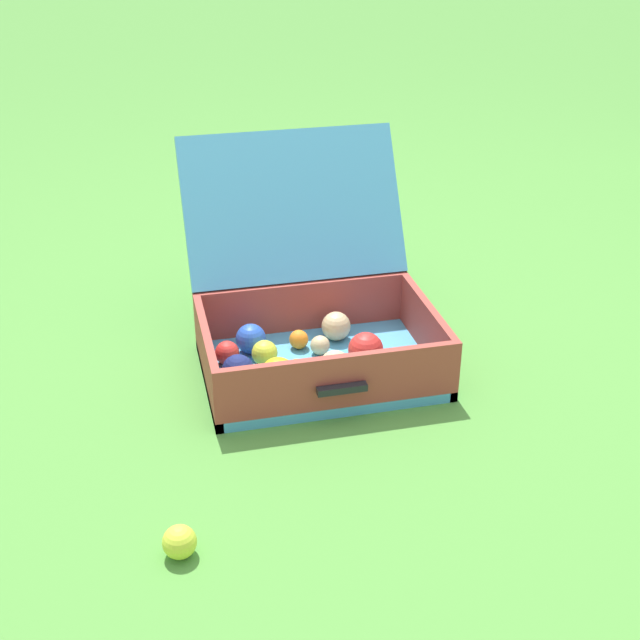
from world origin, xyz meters
TOP-DOWN VIEW (x-y plane):
  - ground_plane at (0.00, 0.00)m, footprint 16.00×16.00m
  - open_suitcase at (-0.06, 0.08)m, footprint 0.55×0.61m
  - stray_ball_on_grass at (-0.43, -0.52)m, footprint 0.06×0.06m

SIDE VIEW (x-z plane):
  - ground_plane at x=0.00m, z-range 0.00..0.00m
  - stray_ball_on_grass at x=-0.43m, z-range 0.00..0.06m
  - open_suitcase at x=-0.06m, z-range -0.13..0.35m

